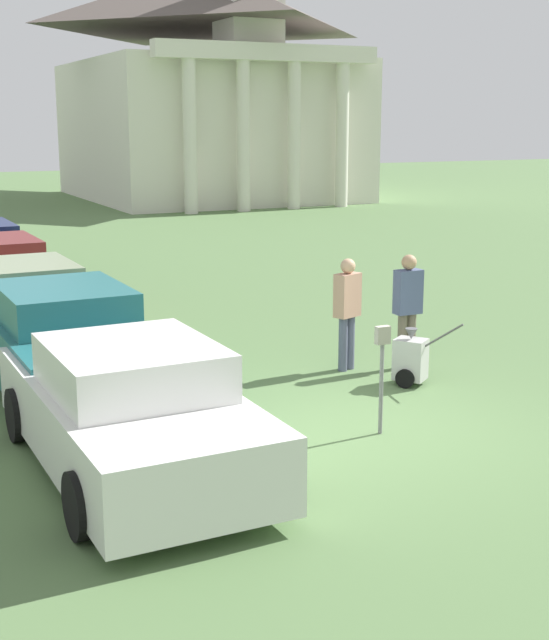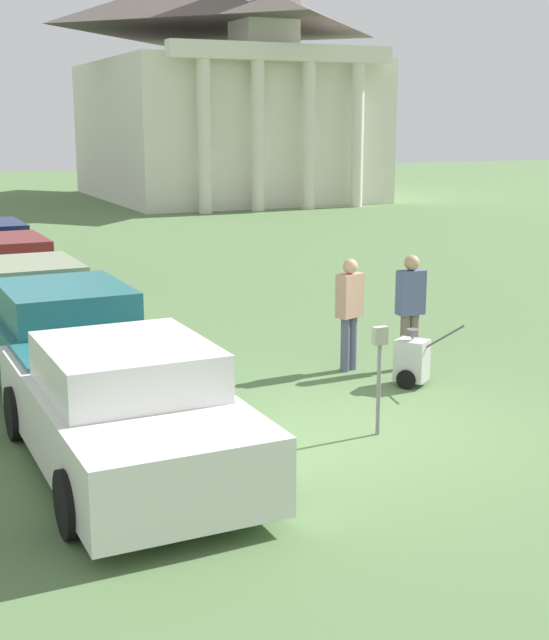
% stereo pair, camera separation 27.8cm
% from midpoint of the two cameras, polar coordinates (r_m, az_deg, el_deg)
% --- Properties ---
extents(ground_plane, '(120.00, 120.00, 0.00)m').
position_cam_midpoint_polar(ground_plane, '(11.36, 5.07, -6.85)').
color(ground_plane, '#517042').
extents(parked_car_white, '(2.14, 4.70, 1.47)m').
position_cam_midpoint_polar(parked_car_white, '(9.94, -10.07, -5.72)').
color(parked_car_white, silver).
rests_on(parked_car_white, ground_plane).
extents(parked_car_teal, '(2.11, 4.98, 1.53)m').
position_cam_midpoint_polar(parked_car_teal, '(13.05, -14.01, -1.31)').
color(parked_car_teal, '#23666B').
rests_on(parked_car_teal, ground_plane).
extents(parked_car_sage, '(2.00, 4.93, 1.44)m').
position_cam_midpoint_polar(parked_car_sage, '(15.91, -16.19, 0.92)').
color(parked_car_sage, gray).
rests_on(parked_car_sage, ground_plane).
extents(parking_meter, '(0.18, 0.09, 1.36)m').
position_cam_midpoint_polar(parking_meter, '(10.87, 6.17, -2.52)').
color(parking_meter, slate).
rests_on(parking_meter, ground_plane).
extents(person_worker, '(0.47, 0.35, 1.74)m').
position_cam_midpoint_polar(person_worker, '(13.64, 4.10, 0.84)').
color(person_worker, '#515670').
rests_on(person_worker, ground_plane).
extents(person_supervisor, '(0.42, 0.23, 1.78)m').
position_cam_midpoint_polar(person_supervisor, '(13.85, 7.95, 1.04)').
color(person_supervisor, '#665B4C').
rests_on(person_supervisor, ground_plane).
extents(equipment_cart, '(0.74, 0.91, 1.00)m').
position_cam_midpoint_polar(equipment_cart, '(13.10, 8.10, -2.49)').
color(equipment_cart, '#B2B2AD').
rests_on(equipment_cart, ground_plane).
extents(church, '(12.09, 14.35, 26.23)m').
position_cam_midpoint_polar(church, '(44.77, -4.39, 15.55)').
color(church, silver).
rests_on(church, ground_plane).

